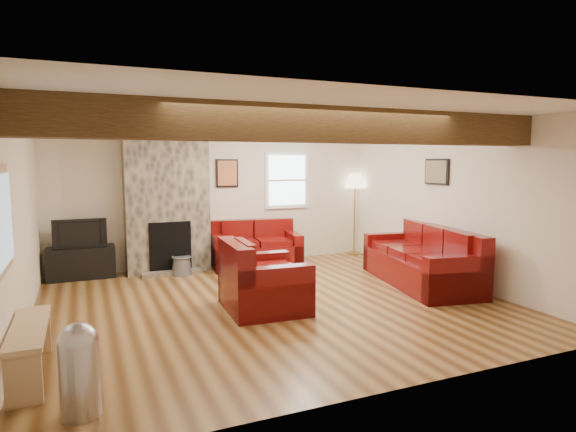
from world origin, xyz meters
name	(u,v)px	position (x,y,z in m)	size (l,w,h in m)	color
room	(274,212)	(0.00, 0.00, 1.25)	(8.00, 8.00, 8.00)	brown
oak_beam	(316,125)	(0.00, -1.25, 2.31)	(6.00, 0.36, 0.38)	black
chimney_breast	(167,202)	(-1.00, 2.49, 1.22)	(1.40, 0.67, 2.50)	#3B352E
back_window	(287,180)	(1.35, 2.71, 1.55)	(0.90, 0.08, 1.10)	white
hatch_window	(0,220)	(-2.96, -1.50, 1.45)	(0.08, 1.00, 0.90)	tan
ceiling_dome	(306,128)	(0.90, 0.90, 2.44)	(0.40, 0.40, 0.18)	silver
artwork_back	(227,173)	(0.15, 2.71, 1.70)	(0.42, 0.06, 0.52)	black
artwork_right	(436,172)	(2.96, 0.30, 1.75)	(0.06, 0.55, 0.42)	black
sofa_three	(420,256)	(2.48, 0.04, 0.45)	(2.31, 0.97, 0.89)	#450409
loveseat	(256,244)	(0.53, 2.23, 0.42)	(1.56, 0.90, 0.83)	#450409
armchair_red	(264,275)	(-0.22, -0.21, 0.45)	(1.11, 0.98, 0.90)	#450409
coffee_table	(256,268)	(0.19, 1.27, 0.20)	(0.82, 0.82, 0.43)	#492917
tv_cabinet	(81,263)	(-2.40, 2.53, 0.26)	(1.05, 0.42, 0.52)	black
television	(80,233)	(-2.40, 2.53, 0.76)	(0.82, 0.11, 0.47)	black
floor_lamp	(355,185)	(2.80, 2.55, 1.43)	(0.43, 0.43, 1.68)	#A79245
pine_bench	(30,351)	(-2.83, -1.25, 0.23)	(0.29, 1.25, 0.47)	tan
pedal_bin	(79,370)	(-2.42, -2.16, 0.36)	(0.29, 0.29, 0.73)	#A8A8AD
coal_bucket	(182,265)	(-0.84, 2.12, 0.16)	(0.35, 0.35, 0.33)	slate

